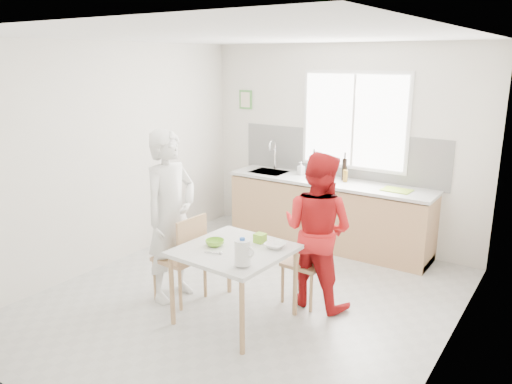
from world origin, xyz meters
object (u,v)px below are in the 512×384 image
dining_table (234,256)px  milk_jug (243,252)px  bowl_white (275,245)px  chair_far (309,257)px  person_red (317,230)px  bowl_green (215,243)px  wine_bottle_a (314,166)px  wine_bottle_b (344,169)px  chair_left (184,255)px  person_white (171,216)px

dining_table → milk_jug: bearing=-43.7°
bowl_white → chair_far: bearing=82.1°
person_red → bowl_white: (-0.18, -0.53, -0.04)m
dining_table → person_red: 0.92m
bowl_green → chair_far: bearing=54.7°
chair_far → bowl_green: size_ratio=4.75×
dining_table → bowl_white: (0.31, 0.23, 0.10)m
wine_bottle_a → bowl_white: bearing=-71.8°
wine_bottle_b → person_red: bearing=-74.4°
bowl_white → wine_bottle_a: 2.27m
bowl_green → wine_bottle_b: (0.22, 2.51, 0.29)m
person_red → wine_bottle_b: size_ratio=5.39×
chair_left → milk_jug: bearing=74.4°
bowl_green → bowl_white: (0.51, 0.27, -0.01)m
person_red → milk_jug: bearing=82.8°
chair_left → person_white: 0.42m
dining_table → bowl_green: (-0.20, -0.04, 0.11)m
dining_table → wine_bottle_b: bearing=89.6°
person_red → bowl_green: (-0.70, -0.80, -0.03)m
dining_table → bowl_green: bowl_green is taller
person_white → wine_bottle_a: 2.38m
chair_far → chair_left: bearing=-141.6°
milk_jug → wine_bottle_a: 2.77m
chair_left → bowl_green: 0.54m
chair_far → person_white: size_ratio=0.48×
bowl_green → bowl_white: size_ratio=0.96×
chair_left → person_red: (1.17, 0.73, 0.29)m
person_red → bowl_white: 0.56m
person_white → bowl_green: size_ratio=9.88×
person_white → milk_jug: (1.16, -0.34, -0.03)m
milk_jug → wine_bottle_b: size_ratio=0.82×
person_white → milk_jug: 1.20m
dining_table → person_red: bearing=56.9°
chair_left → wine_bottle_a: bearing=175.9°
chair_far → person_white: person_white is taller
dining_table → chair_left: size_ratio=1.08×
person_white → wine_bottle_b: 2.58m
bowl_green → dining_table: bearing=11.1°
wine_bottle_a → person_white: bearing=-101.1°
person_red → person_white: bearing=31.0°
chair_left → bowl_green: size_ratio=5.14×
chair_left → wine_bottle_b: (0.70, 2.44, 0.55)m
chair_left → person_white: (-0.17, 0.01, 0.39)m
dining_table → chair_far: size_ratio=1.17×
dining_table → wine_bottle_b: 2.50m
chair_left → milk_jug: size_ratio=3.86×
chair_far → wine_bottle_a: (-0.78, 1.57, 0.60)m
chair_far → bowl_white: size_ratio=4.53×
chair_far → wine_bottle_a: size_ratio=2.73×
bowl_green → milk_jug: 0.58m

